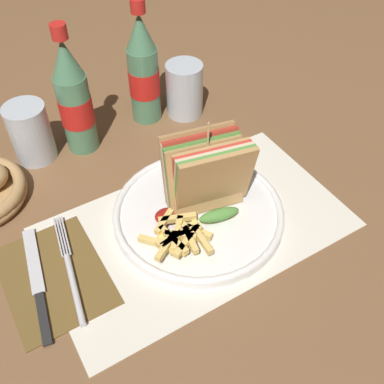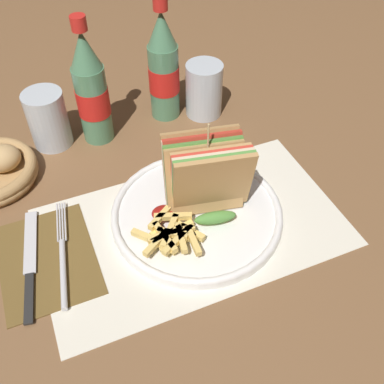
# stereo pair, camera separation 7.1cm
# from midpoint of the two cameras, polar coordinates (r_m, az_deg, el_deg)

# --- Properties ---
(ground_plane) EXTENTS (4.00, 4.00, 0.00)m
(ground_plane) POSITION_cam_midpoint_polar(r_m,az_deg,el_deg) (0.73, -4.25, -2.89)
(ground_plane) COLOR brown
(placemat) EXTENTS (0.47, 0.27, 0.00)m
(placemat) POSITION_cam_midpoint_polar(r_m,az_deg,el_deg) (0.71, -2.36, -4.56)
(placemat) COLOR silver
(placemat) RESTS_ON ground_plane
(plate_main) EXTENTS (0.27, 0.27, 0.02)m
(plate_main) POSITION_cam_midpoint_polar(r_m,az_deg,el_deg) (0.72, -2.00, -2.78)
(plate_main) COLOR white
(plate_main) RESTS_ON ground_plane
(club_sandwich) EXTENTS (0.13, 0.11, 0.16)m
(club_sandwich) POSITION_cam_midpoint_polar(r_m,az_deg,el_deg) (0.68, -1.03, 1.98)
(club_sandwich) COLOR tan
(club_sandwich) RESTS_ON plate_main
(fries_pile) EXTENTS (0.10, 0.10, 0.02)m
(fries_pile) POSITION_cam_midpoint_polar(r_m,az_deg,el_deg) (0.66, -4.73, -5.80)
(fries_pile) COLOR #E5C166
(fries_pile) RESTS_ON plate_main
(ketchup_blob) EXTENTS (0.04, 0.03, 0.01)m
(ketchup_blob) POSITION_cam_midpoint_polar(r_m,az_deg,el_deg) (0.70, -6.24, -3.16)
(ketchup_blob) COLOR maroon
(ketchup_blob) RESTS_ON plate_main
(napkin) EXTENTS (0.14, 0.18, 0.00)m
(napkin) POSITION_cam_midpoint_polar(r_m,az_deg,el_deg) (0.69, -19.98, -10.17)
(napkin) COLOR brown
(napkin) RESTS_ON ground_plane
(fork) EXTENTS (0.05, 0.20, 0.01)m
(fork) POSITION_cam_midpoint_polar(r_m,az_deg,el_deg) (0.68, -18.01, -10.38)
(fork) COLOR silver
(fork) RESTS_ON napkin
(knife) EXTENTS (0.05, 0.20, 0.00)m
(knife) POSITION_cam_midpoint_polar(r_m,az_deg,el_deg) (0.69, -21.92, -10.89)
(knife) COLOR black
(knife) RESTS_ON napkin
(coke_bottle_near) EXTENTS (0.06, 0.06, 0.24)m
(coke_bottle_near) POSITION_cam_midpoint_polar(r_m,az_deg,el_deg) (0.82, -17.18, 11.03)
(coke_bottle_near) COLOR #4C7F5B
(coke_bottle_near) RESTS_ON ground_plane
(coke_bottle_far) EXTENTS (0.06, 0.06, 0.24)m
(coke_bottle_far) POSITION_cam_midpoint_polar(r_m,az_deg,el_deg) (0.87, -8.57, 14.79)
(coke_bottle_far) COLOR #4C7F5B
(coke_bottle_far) RESTS_ON ground_plane
(glass_near) EXTENTS (0.07, 0.07, 0.11)m
(glass_near) POSITION_cam_midpoint_polar(r_m,az_deg,el_deg) (0.91, -3.23, 12.37)
(glass_near) COLOR silver
(glass_near) RESTS_ON ground_plane
(glass_far) EXTENTS (0.07, 0.07, 0.11)m
(glass_far) POSITION_cam_midpoint_polar(r_m,az_deg,el_deg) (0.86, -21.96, 6.53)
(glass_far) COLOR silver
(glass_far) RESTS_ON ground_plane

